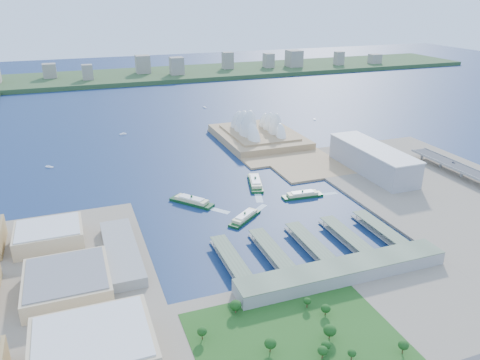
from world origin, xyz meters
name	(u,v)px	position (x,y,z in m)	size (l,w,h in m)	color
ground	(267,219)	(0.00, 0.00, 0.00)	(3000.00, 3000.00, 0.00)	#0F1B46
west_land	(22,326)	(-250.00, -105.00, 1.50)	(220.00, 390.00, 3.00)	gray
south_land	(379,337)	(0.00, -210.00, 1.50)	(720.00, 180.00, 3.00)	gray
east_land	(466,204)	(240.00, -50.00, 1.50)	(240.00, 500.00, 3.00)	gray
peninsula	(264,143)	(107.50, 260.00, 1.50)	(135.00, 220.00, 3.00)	#A08057
far_shore	(135,76)	(0.00, 980.00, 6.00)	(2200.00, 260.00, 12.00)	#2D4926
opera_house	(259,123)	(105.00, 280.00, 32.00)	(134.00, 180.00, 58.00)	white
toaster_building	(372,160)	(195.00, 80.00, 20.50)	(45.00, 155.00, 35.00)	gray
west_buildings	(21,285)	(-250.00, -70.00, 16.50)	(200.00, 280.00, 27.00)	#9B7E4D
ferry_wharves	(310,244)	(14.00, -75.00, 4.65)	(184.00, 90.00, 9.30)	#55654C
terminal_building	(343,271)	(15.00, -135.00, 9.00)	(200.00, 28.00, 12.00)	gray
park	(295,328)	(-60.00, -190.00, 11.00)	(150.00, 110.00, 16.00)	#194714
far_skyline	(135,66)	(0.00, 960.00, 39.50)	(1900.00, 140.00, 55.00)	gray
ferry_a	(192,199)	(-69.69, 69.29, 5.41)	(14.58, 57.26, 10.83)	#0E3916
ferry_b	(255,181)	(25.06, 97.49, 5.81)	(15.64, 61.46, 11.62)	#0E3916
ferry_c	(245,216)	(-24.44, 6.67, 4.80)	(12.92, 50.76, 9.60)	#0E3916
ferry_d	(302,194)	(65.32, 39.66, 4.88)	(13.15, 51.65, 9.77)	#0E3916
boat_a	(49,167)	(-233.07, 262.96, 1.22)	(3.16, 12.64, 2.44)	white
boat_b	(123,134)	(-109.98, 397.55, 1.55)	(4.01, 11.46, 3.09)	white
boat_c	(315,119)	(263.73, 370.13, 1.29)	(3.36, 11.51, 2.59)	white
boat_e	(205,107)	(86.01, 546.63, 1.53)	(3.98, 12.50, 3.07)	white
car_c	(454,163)	(304.00, 41.46, 15.57)	(2.01, 4.93, 1.43)	slate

